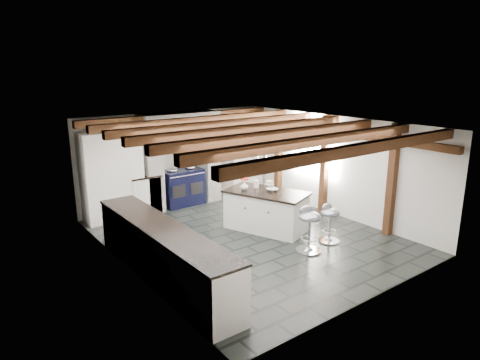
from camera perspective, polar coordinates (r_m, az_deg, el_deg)
ground at (r=8.79m, az=1.05°, el=-7.59°), size 6.00×6.00×0.00m
room_shell at (r=9.26m, az=-7.31°, el=0.41°), size 6.00×6.03×6.00m
range_cooker at (r=10.76m, az=-7.73°, el=-0.87°), size 1.00×0.63×0.99m
kitchen_island at (r=9.06m, az=3.47°, el=-4.01°), size 1.45×1.91×1.12m
bar_stool_near at (r=8.58m, az=11.88°, el=-5.06°), size 0.42×0.42×0.77m
bar_stool_far at (r=8.04m, az=9.20°, el=-5.81°), size 0.51×0.51×0.88m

